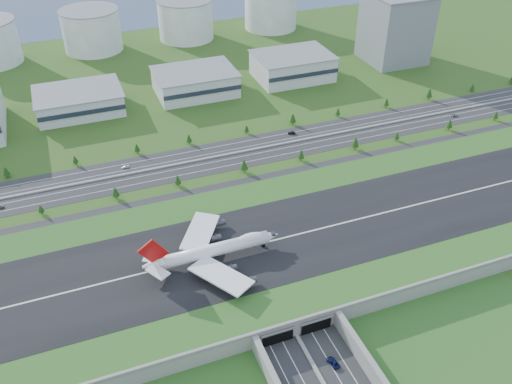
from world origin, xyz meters
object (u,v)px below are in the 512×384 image
object	(u,v)px
boeing_747	(213,250)
car_5	(292,133)
office_tower	(395,28)
car_2	(333,362)
car_4	(0,207)
car_6	(454,115)
car_7	(125,167)

from	to	relation	value
boeing_747	car_5	distance (m)	138.97
office_tower	car_2	distance (m)	326.57
boeing_747	car_4	size ratio (longest dim) A/B	15.80
car_5	car_6	distance (m)	118.20
office_tower	car_4	world-z (taller)	office_tower
office_tower	car_5	size ratio (longest dim) A/B	10.80
office_tower	car_7	bearing A→B (deg)	-159.22
car_6	car_2	bearing A→B (deg)	130.74
car_2	car_4	distance (m)	195.62
office_tower	car_7	distance (m)	261.92
car_2	car_5	distance (m)	182.50
car_5	car_6	world-z (taller)	car_5
boeing_747	car_5	xyz separation A→B (m)	(87.14, 107.50, -12.75)
car_5	car_7	world-z (taller)	car_5
car_2	boeing_747	bearing A→B (deg)	-74.88
car_4	car_6	size ratio (longest dim) A/B	0.79
car_4	car_6	world-z (taller)	car_6
car_2	car_6	distance (m)	235.14
car_7	car_6	bearing A→B (deg)	80.84
car_2	car_6	size ratio (longest dim) A/B	1.19
car_4	car_5	xyz separation A→B (m)	(180.10, 18.86, 0.14)
car_2	car_7	size ratio (longest dim) A/B	1.35
office_tower	boeing_747	world-z (taller)	office_tower
car_4	office_tower	bearing A→B (deg)	-54.50
car_6	car_4	bearing A→B (deg)	89.64
car_5	boeing_747	bearing A→B (deg)	-15.04
boeing_747	car_2	size ratio (longest dim) A/B	10.49
office_tower	car_6	xyz separation A→B (m)	(-16.23, -106.81, -26.66)
car_7	office_tower	bearing A→B (deg)	105.24
car_2	car_7	world-z (taller)	car_2
car_2	car_5	world-z (taller)	car_2
car_2	car_5	size ratio (longest dim) A/B	1.22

